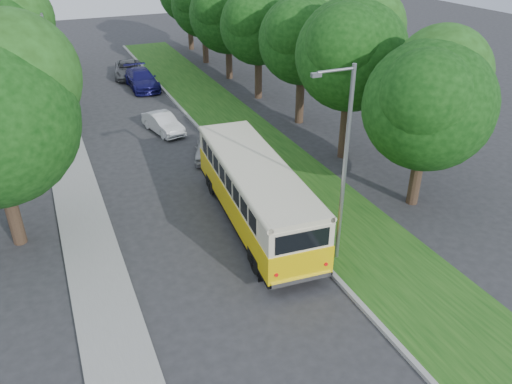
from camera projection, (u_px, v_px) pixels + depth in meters
name	position (u px, v px, depth m)	size (l,w,h in m)	color
ground	(216.00, 251.00, 20.89)	(120.00, 120.00, 0.00)	#2A2A2D
curb	(249.00, 183.00, 26.13)	(0.20, 70.00, 0.15)	gray
grass_verge	(289.00, 175.00, 26.97)	(4.50, 70.00, 0.13)	#174612
sidewalk	(83.00, 217.00, 23.19)	(2.20, 70.00, 0.12)	gray
treeline	(167.00, 25.00, 33.60)	(24.27, 41.91, 9.46)	#332319
lamppost_near	(343.00, 163.00, 18.26)	(1.71, 0.16, 8.00)	gray
lamppost_far	(51.00, 72.00, 30.11)	(1.71, 0.16, 7.50)	gray
warning_sign	(68.00, 131.00, 28.10)	(0.56, 0.10, 2.50)	gray
vintage_bus	(255.00, 194.00, 22.05)	(2.67, 10.38, 3.08)	yellow
car_silver	(209.00, 147.00, 28.86)	(1.48, 3.69, 1.26)	#A5A4A9
car_white	(163.00, 123.00, 32.23)	(1.32, 3.79, 1.25)	silver
car_blue	(142.00, 79.00, 40.59)	(2.14, 5.26, 1.53)	#151357
car_grey	(128.00, 69.00, 43.64)	(2.22, 4.81, 1.34)	#4E5155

